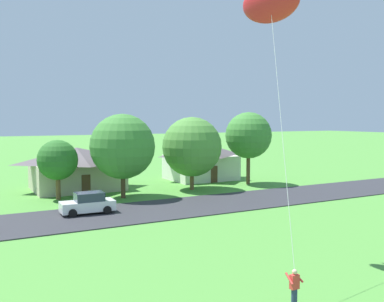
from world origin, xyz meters
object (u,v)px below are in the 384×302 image
tree_near_right (123,146)px  tree_far_right (249,135)px  tree_center (192,147)px  tree_left_of_center (58,160)px  parked_car_white_west_end (88,204)px  kite_flyer_with_kite (271,4)px  house_leftmost (201,160)px  house_right_center (77,168)px

tree_near_right → tree_far_right: size_ratio=0.96×
tree_near_right → tree_center: bearing=7.7°
tree_left_of_center → tree_far_right: 21.59m
tree_far_right → parked_car_white_west_end: 22.40m
kite_flyer_with_kite → tree_left_of_center: bearing=105.5°
house_leftmost → parked_car_white_west_end: bearing=-143.5°
tree_left_of_center → house_right_center: bearing=59.7°
tree_center → tree_near_right: (-8.14, -1.10, 0.34)m
house_leftmost → tree_near_right: 15.28m
parked_car_white_west_end → kite_flyer_with_kite: kite_flyer_with_kite is taller
tree_center → tree_far_right: tree_far_right is taller
house_leftmost → house_right_center: bearing=-178.6°
tree_left_of_center → house_leftmost: bearing=16.6°
kite_flyer_with_kite → house_leftmost: bearing=67.1°
house_leftmost → tree_near_right: (-12.95, -7.70, 2.55)m
house_right_center → tree_near_right: size_ratio=1.20×
parked_car_white_west_end → kite_flyer_with_kite: 20.95m
tree_near_right → tree_far_right: bearing=5.4°
tree_center → kite_flyer_with_kite: 25.12m
tree_near_right → kite_flyer_with_kite: kite_flyer_with_kite is taller
tree_left_of_center → parked_car_white_west_end: (0.78, -7.66, -2.87)m
house_right_center → tree_center: bearing=-30.0°
tree_near_right → kite_flyer_with_kite: size_ratio=0.55×
house_right_center → tree_far_right: size_ratio=1.16×
tree_far_right → kite_flyer_with_kite: bearing=-123.6°
tree_center → tree_far_right: bearing=3.0°
house_leftmost → tree_near_right: bearing=-149.3°
parked_car_white_west_end → house_leftmost: bearing=36.5°
house_leftmost → parked_car_white_west_end: house_leftmost is taller
house_right_center → tree_left_of_center: 6.16m
house_leftmost → tree_center: (-4.82, -6.59, 2.20)m
house_right_center → tree_near_right: (2.63, -7.32, 2.63)m
tree_far_right → parked_car_white_west_end: size_ratio=1.97×
tree_left_of_center → tree_near_right: 6.18m
tree_center → tree_far_right: 7.77m
tree_far_right → parked_car_white_west_end: (-20.71, -7.03, -4.82)m
house_leftmost → house_right_center: house_leftmost is taller
tree_left_of_center → tree_near_right: bearing=-20.7°
house_leftmost → tree_far_right: tree_far_right is taller
tree_far_right → tree_near_right: bearing=-174.6°
kite_flyer_with_kite → tree_near_right: bearing=92.1°
tree_left_of_center → tree_near_right: (5.67, -2.14, 1.24)m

